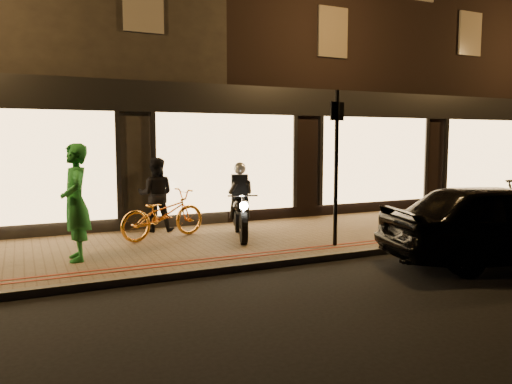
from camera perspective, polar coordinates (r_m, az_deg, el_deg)
ground at (r=8.98m, az=6.52°, el=-8.08°), size 90.00×90.00×0.00m
sidewalk at (r=10.67m, az=0.82°, el=-5.45°), size 50.00×4.00×0.12m
kerb_stone at (r=9.00m, az=6.35°, el=-7.64°), size 50.00×0.14×0.12m
red_kerb_lines at (r=9.41m, az=4.75°, el=-6.64°), size 50.00×0.26×0.01m
building_row at (r=17.14m, az=-9.78°, el=12.85°), size 48.00×10.11×8.50m
motorcycle at (r=10.47m, az=-1.79°, el=-1.93°), size 0.84×1.88×1.59m
sign_post at (r=9.74m, az=9.16°, el=3.68°), size 0.35×0.10×3.00m
bicycle_gold at (r=10.60m, az=-10.58°, el=-2.52°), size 2.04×1.18×1.01m
person_green at (r=8.99m, az=-19.94°, el=-1.12°), size 0.48×0.73×2.00m
person_dark at (r=11.41m, az=-11.37°, el=-0.30°), size 0.97×0.87×1.66m
parked_car at (r=9.80m, az=26.35°, el=-3.15°), size 4.56×2.73×1.45m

